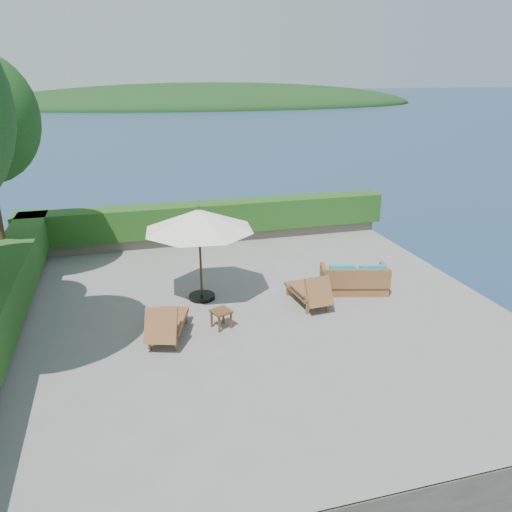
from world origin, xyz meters
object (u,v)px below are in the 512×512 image
object	(u,v)px
patio_umbrella	(199,221)
lounge_right	(310,291)
lounge_left	(167,323)
side_table	(221,313)
wicker_loveseat	(354,280)

from	to	relation	value
patio_umbrella	lounge_right	distance (m)	3.23
patio_umbrella	lounge_right	bearing A→B (deg)	-23.33
lounge_left	lounge_right	xyz separation A→B (m)	(3.59, 0.78, -0.02)
side_table	wicker_loveseat	xyz separation A→B (m)	(3.79, 1.03, -0.03)
patio_umbrella	lounge_left	xyz separation A→B (m)	(-1.07, -1.87, -1.69)
patio_umbrella	lounge_right	xyz separation A→B (m)	(2.52, -1.09, -1.71)
patio_umbrella	wicker_loveseat	bearing A→B (deg)	-9.28
lounge_left	wicker_loveseat	xyz separation A→B (m)	(5.03, 1.22, -0.07)
lounge_left	wicker_loveseat	bearing A→B (deg)	31.46
patio_umbrella	side_table	distance (m)	2.41
lounge_left	wicker_loveseat	size ratio (longest dim) A/B	0.93
patio_umbrella	wicker_loveseat	world-z (taller)	patio_umbrella
lounge_left	lounge_right	size ratio (longest dim) A/B	1.09
side_table	lounge_right	bearing A→B (deg)	13.94
lounge_right	side_table	xyz separation A→B (m)	(-2.36, -0.58, -0.02)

